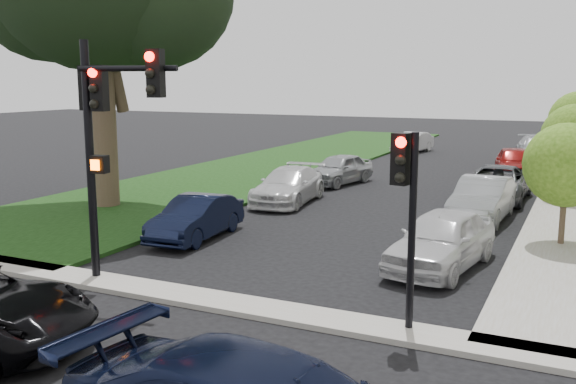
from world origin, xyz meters
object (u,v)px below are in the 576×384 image
at_px(car_parked_0, 442,240).
at_px(car_parked_6, 288,185).
at_px(small_tree_a, 567,165).
at_px(small_tree_b, 575,137).
at_px(car_parked_1, 482,199).
at_px(car_parked_3, 515,162).
at_px(car_parked_7, 339,169).
at_px(car_parked_2, 496,184).
at_px(car_parked_5, 196,218).
at_px(traffic_signal_main, 104,118).
at_px(traffic_signal_secondary, 406,195).
at_px(car_parked_9, 412,142).
at_px(car_parked_4, 537,149).

distance_m(car_parked_0, car_parked_6, 9.66).
height_order(small_tree_a, car_parked_6, small_tree_a).
bearing_deg(small_tree_b, car_parked_6, -153.00).
distance_m(small_tree_a, car_parked_1, 4.11).
relative_size(small_tree_a, car_parked_3, 0.82).
distance_m(car_parked_3, car_parked_7, 9.04).
height_order(car_parked_0, car_parked_2, car_parked_0).
bearing_deg(car_parked_5, traffic_signal_main, -87.27).
relative_size(car_parked_3, car_parked_6, 0.93).
bearing_deg(small_tree_b, traffic_signal_main, -120.96).
bearing_deg(traffic_signal_secondary, car_parked_7, 114.79).
bearing_deg(car_parked_9, small_tree_a, -55.97).
distance_m(small_tree_b, car_parked_1, 6.07).
bearing_deg(small_tree_a, car_parked_7, 141.37).
bearing_deg(car_parked_6, car_parked_5, -96.19).
xyz_separation_m(small_tree_b, car_parked_9, (-10.09, 14.40, -1.90)).
bearing_deg(car_parked_7, car_parked_2, 2.56).
height_order(traffic_signal_secondary, car_parked_1, traffic_signal_secondary).
height_order(traffic_signal_main, car_parked_7, traffic_signal_main).
distance_m(car_parked_0, car_parked_5, 7.39).
bearing_deg(small_tree_b, car_parked_1, -116.96).
xyz_separation_m(car_parked_0, car_parked_3, (-0.04, 17.00, -0.01)).
bearing_deg(car_parked_0, traffic_signal_main, -138.45).
height_order(car_parked_0, car_parked_3, car_parked_0).
xyz_separation_m(car_parked_0, car_parked_5, (-7.39, -0.06, -0.10)).
height_order(small_tree_b, car_parked_6, small_tree_b).
bearing_deg(car_parked_6, car_parked_7, 82.67).
bearing_deg(small_tree_a, car_parked_3, 101.47).
distance_m(car_parked_2, car_parked_5, 12.70).
height_order(small_tree_b, car_parked_3, small_tree_b).
height_order(small_tree_a, car_parked_5, small_tree_a).
bearing_deg(car_parked_7, car_parked_1, -23.93).
bearing_deg(car_parked_6, car_parked_1, -6.02).
relative_size(small_tree_b, car_parked_9, 0.96).
bearing_deg(car_parked_4, car_parked_6, -124.67).
distance_m(car_parked_2, car_parked_3, 6.73).
distance_m(car_parked_2, car_parked_7, 7.23).
relative_size(traffic_signal_secondary, car_parked_4, 0.76).
distance_m(traffic_signal_main, traffic_signal_secondary, 7.20).
height_order(traffic_signal_secondary, car_parked_2, traffic_signal_secondary).
bearing_deg(traffic_signal_secondary, car_parked_5, 149.48).
xyz_separation_m(car_parked_0, car_parked_1, (0.06, 6.25, -0.02)).
relative_size(traffic_signal_secondary, car_parked_5, 0.97).
distance_m(traffic_signal_secondary, car_parked_0, 4.95).
bearing_deg(car_parked_7, car_parked_4, 70.66).
distance_m(traffic_signal_main, car_parked_1, 13.19).
bearing_deg(small_tree_b, small_tree_a, -90.00).
relative_size(traffic_signal_main, car_parked_7, 1.38).
relative_size(car_parked_1, car_parked_9, 1.12).
xyz_separation_m(car_parked_6, car_parked_7, (0.16, 5.09, 0.01)).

